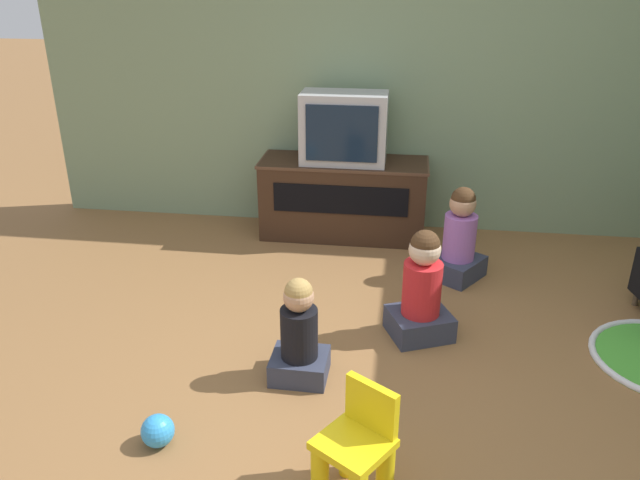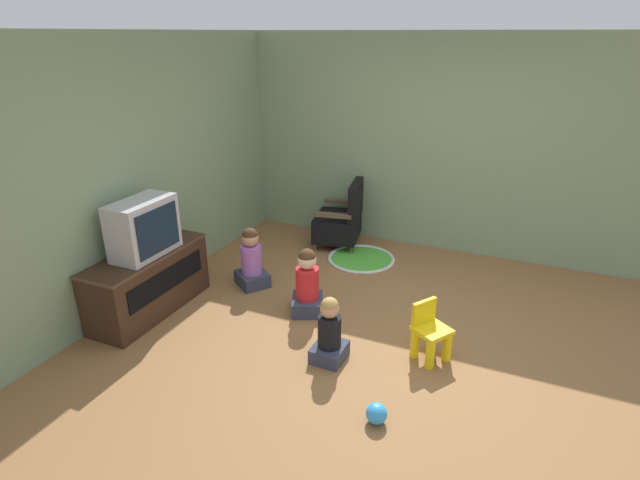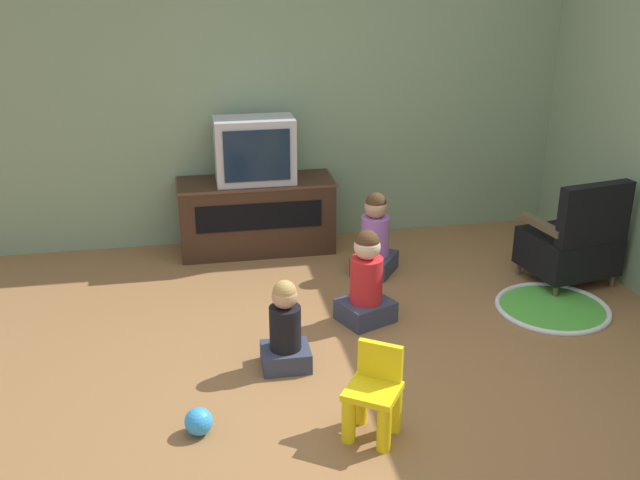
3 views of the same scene
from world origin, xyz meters
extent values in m
plane|color=olive|center=(0.00, 0.00, 0.00)|extent=(30.00, 30.00, 0.00)
cube|color=gray|center=(-0.33, 2.52, 1.30)|extent=(5.33, 0.12, 2.60)
cube|color=#382316|center=(-0.51, 2.20, 0.31)|extent=(1.29, 0.47, 0.62)
cube|color=#503626|center=(-0.51, 2.20, 0.61)|extent=(1.32, 0.48, 0.02)
cube|color=black|center=(-0.51, 1.96, 0.39)|extent=(1.03, 0.01, 0.22)
cube|color=#B7B7BC|center=(-0.51, 2.17, 0.89)|extent=(0.65, 0.34, 0.54)
cube|color=#142338|center=(-0.51, 2.00, 0.89)|extent=(0.53, 0.02, 0.42)
cylinder|color=brown|center=(1.49, 1.31, 0.05)|extent=(0.04, 0.04, 0.10)
cylinder|color=yellow|center=(-0.32, -0.55, 0.15)|extent=(0.08, 0.08, 0.30)
cylinder|color=yellow|center=(-0.22, -0.39, 0.15)|extent=(0.08, 0.08, 0.30)
cylinder|color=yellow|center=(-0.06, -0.50, 0.15)|extent=(0.08, 0.08, 0.30)
cube|color=yellow|center=(-0.19, -0.52, 0.28)|extent=(0.37, 0.37, 0.04)
cube|color=yellow|center=(-0.13, -0.43, 0.40)|extent=(0.22, 0.17, 0.21)
cube|color=#33384C|center=(-0.54, 0.26, 0.07)|extent=(0.30, 0.27, 0.13)
cylinder|color=black|center=(-0.54, 0.26, 0.27)|extent=(0.20, 0.20, 0.28)
sphere|color=tan|center=(-0.54, 0.26, 0.49)|extent=(0.16, 0.16, 0.16)
sphere|color=tan|center=(-0.54, 0.26, 0.52)|extent=(0.15, 0.15, 0.15)
cube|color=#33384C|center=(0.09, 0.77, 0.08)|extent=(0.44, 0.41, 0.15)
cylinder|color=red|center=(0.09, 0.77, 0.31)|extent=(0.23, 0.23, 0.32)
sphere|color=beige|center=(0.09, 0.77, 0.56)|extent=(0.18, 0.18, 0.18)
sphere|color=#472D19|center=(0.09, 0.77, 0.59)|extent=(0.17, 0.17, 0.17)
cube|color=#33384C|center=(0.36, 1.56, 0.07)|extent=(0.44, 0.45, 0.15)
cylinder|color=#A566BF|center=(0.36, 1.56, 0.31)|extent=(0.22, 0.22, 0.32)
sphere|color=tan|center=(0.36, 1.56, 0.55)|extent=(0.18, 0.18, 0.18)
sphere|color=#472D19|center=(0.36, 1.56, 0.59)|extent=(0.17, 0.17, 0.17)
sphere|color=#3399E5|center=(-1.10, -0.34, 0.08)|extent=(0.15, 0.15, 0.15)
camera|label=1|loc=(-0.06, -2.47, 2.05)|focal=35.00mm
camera|label=2|loc=(-3.82, -1.10, 2.58)|focal=28.00mm
camera|label=3|loc=(-1.08, -3.78, 2.49)|focal=42.00mm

